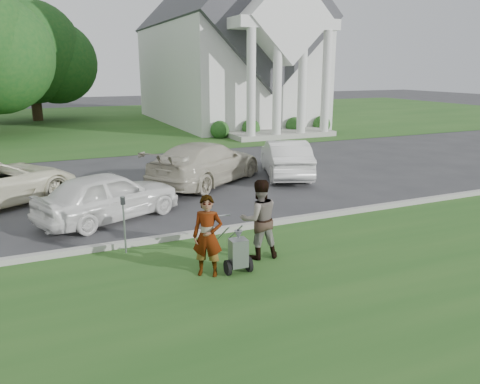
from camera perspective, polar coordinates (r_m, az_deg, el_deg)
ground at (r=11.29m, az=0.71°, el=-5.61°), size 120.00×120.00×0.00m
grass_strip at (r=8.87m, az=8.95°, el=-11.74°), size 80.00×7.00×0.01m
church_lawn at (r=37.09m, az=-17.06°, el=8.15°), size 80.00×30.00×0.01m
curb at (r=11.73m, az=-0.41°, el=-4.40°), size 80.00×0.18×0.15m
church at (r=35.42m, az=-1.65°, el=18.12°), size 9.19×19.00×24.10m
tree_back at (r=39.61m, az=-24.11°, el=14.78°), size 9.61×7.60×8.89m
striping_cart at (r=9.29m, az=-0.23°, el=-7.51°), size 0.53×1.05×0.96m
person_left at (r=9.06m, az=-3.96°, el=-5.47°), size 0.70×0.64×1.61m
person_right at (r=9.87m, az=2.35°, el=-3.40°), size 0.91×0.75×1.71m
parking_meter_near at (r=10.41m, az=-13.98°, el=-3.07°), size 0.09×0.08×1.31m
car_b at (r=12.92m, az=-15.72°, el=-0.44°), size 4.19×2.96×1.32m
car_c at (r=16.46m, az=-4.18°, el=3.57°), size 5.26×4.64×1.46m
car_d at (r=17.62m, az=5.57°, el=4.14°), size 2.79×4.40×1.37m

